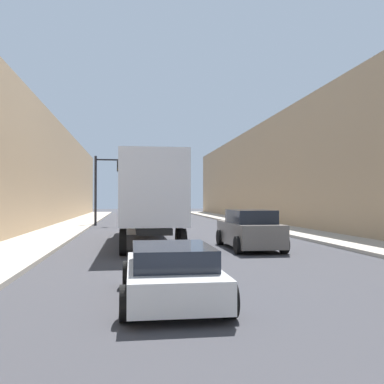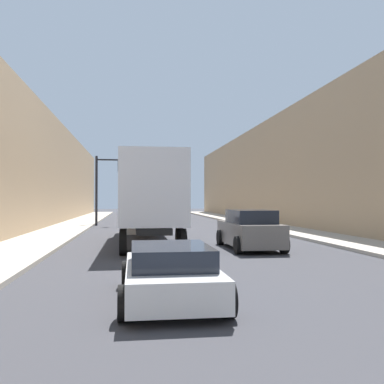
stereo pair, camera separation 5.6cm
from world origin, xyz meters
name	(u,v)px [view 2 (the right image)]	position (x,y,z in m)	size (l,w,h in m)	color
sidewalk_right	(275,228)	(7.47, 30.00, 0.07)	(3.01, 80.00, 0.15)	#B2A899
sidewalk_left	(65,230)	(-7.47, 30.00, 0.07)	(3.01, 80.00, 0.15)	#B2A899
building_right	(333,166)	(11.98, 30.00, 4.63)	(6.00, 80.00, 9.26)	tan
semi_truck	(148,197)	(-2.11, 21.62, 2.27)	(2.59, 13.31, 4.01)	silver
sedan_car	(170,273)	(-2.12, 8.87, 0.58)	(2.06, 4.26, 1.17)	silver
suv_car	(249,230)	(2.10, 17.75, 0.81)	(2.10, 4.72, 1.68)	slate
traffic_signal_gantry	(123,175)	(-3.63, 35.56, 4.13)	(7.57, 0.35, 5.70)	black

